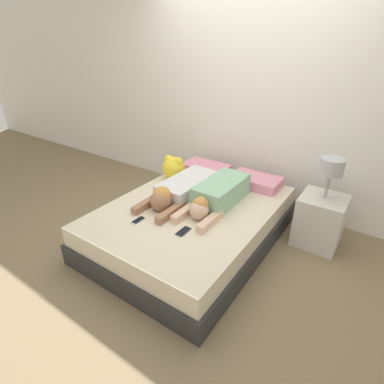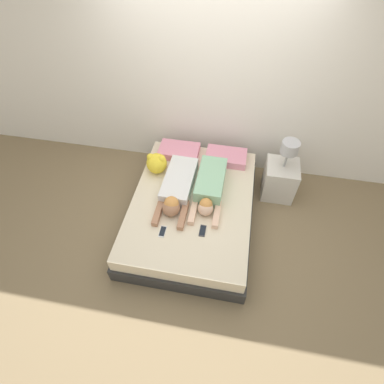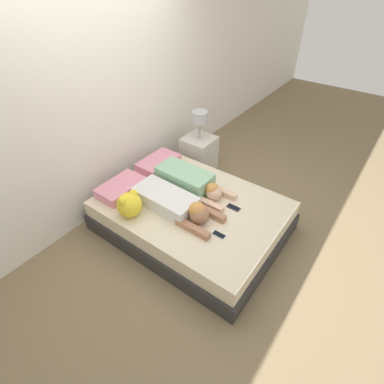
# 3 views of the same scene
# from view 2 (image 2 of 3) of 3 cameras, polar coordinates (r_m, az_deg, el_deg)

# --- Properties ---
(ground_plane) EXTENTS (12.00, 12.00, 0.00)m
(ground_plane) POSITION_cam_2_polar(r_m,az_deg,el_deg) (3.95, 0.00, -5.13)
(ground_plane) COLOR #7F6B4C
(wall_back) EXTENTS (12.00, 0.06, 2.60)m
(wall_back) POSITION_cam_2_polar(r_m,az_deg,el_deg) (3.92, 3.28, 20.15)
(wall_back) COLOR white
(wall_back) RESTS_ON ground_plane
(bed) EXTENTS (1.50, 2.00, 0.40)m
(bed) POSITION_cam_2_polar(r_m,az_deg,el_deg) (3.79, 0.00, -3.44)
(bed) COLOR #2D2D2D
(bed) RESTS_ON ground_plane
(pillow_head_left) EXTENTS (0.54, 0.33, 0.11)m
(pillow_head_left) POSITION_cam_2_polar(r_m,az_deg,el_deg) (4.17, -2.46, 7.81)
(pillow_head_left) COLOR pink
(pillow_head_left) RESTS_ON bed
(pillow_head_right) EXTENTS (0.54, 0.33, 0.11)m
(pillow_head_right) POSITION_cam_2_polar(r_m,az_deg,el_deg) (4.10, 6.50, 6.66)
(pillow_head_right) COLOR pink
(pillow_head_right) RESTS_ON bed
(person_left) EXTENTS (0.36, 1.03, 0.23)m
(person_left) POSITION_cam_2_polar(r_m,az_deg,el_deg) (3.64, -2.87, 0.70)
(person_left) COLOR silver
(person_left) RESTS_ON bed
(person_right) EXTENTS (0.34, 0.94, 0.22)m
(person_right) POSITION_cam_2_polar(r_m,az_deg,el_deg) (3.64, 3.38, 1.02)
(person_right) COLOR #8CBF99
(person_right) RESTS_ON bed
(cell_phone_left) EXTENTS (0.07, 0.15, 0.01)m
(cell_phone_left) POSITION_cam_2_polar(r_m,az_deg,el_deg) (3.38, -5.63, -7.50)
(cell_phone_left) COLOR silver
(cell_phone_left) RESTS_ON bed
(cell_phone_right) EXTENTS (0.07, 0.15, 0.01)m
(cell_phone_right) POSITION_cam_2_polar(r_m,az_deg,el_deg) (3.37, 2.03, -7.38)
(cell_phone_right) COLOR #2D2D33
(cell_phone_right) RESTS_ON bed
(plush_toy) EXTENTS (0.26, 0.26, 0.28)m
(plush_toy) POSITION_cam_2_polar(r_m,az_deg,el_deg) (3.89, -6.75, 5.52)
(plush_toy) COLOR yellow
(plush_toy) RESTS_ON bed
(nightstand) EXTENTS (0.42, 0.42, 0.91)m
(nightstand) POSITION_cam_2_polar(r_m,az_deg,el_deg) (4.18, 16.44, 2.65)
(nightstand) COLOR beige
(nightstand) RESTS_ON ground_plane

